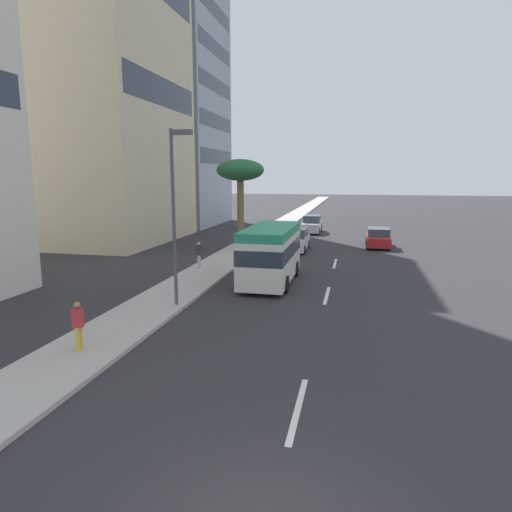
{
  "coord_description": "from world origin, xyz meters",
  "views": [
    {
      "loc": [
        -5.86,
        -1.2,
        5.62
      ],
      "look_at": [
        15.6,
        3.63,
        1.63
      ],
      "focal_mm": 31.2,
      "sensor_mm": 36.0,
      "label": 1
    }
  ],
  "objects_px": {
    "car_lead": "(312,225)",
    "minibus_second": "(271,252)",
    "pedestrian_near_lamp": "(199,254)",
    "car_third": "(295,240)",
    "palm_tree": "(240,173)",
    "pedestrian_mid_block": "(78,324)",
    "car_fourth": "(378,238)",
    "street_lamp": "(175,200)"
  },
  "relations": [
    {
      "from": "car_third",
      "to": "pedestrian_near_lamp",
      "type": "xyz_separation_m",
      "value": [
        -8.32,
        4.7,
        0.2
      ]
    },
    {
      "from": "car_fourth",
      "to": "street_lamp",
      "type": "bearing_deg",
      "value": 154.43
    },
    {
      "from": "palm_tree",
      "to": "street_lamp",
      "type": "distance_m",
      "value": 16.5
    },
    {
      "from": "pedestrian_near_lamp",
      "to": "palm_tree",
      "type": "relative_size",
      "value": 0.23
    },
    {
      "from": "minibus_second",
      "to": "car_fourth",
      "type": "distance_m",
      "value": 14.93
    },
    {
      "from": "minibus_second",
      "to": "street_lamp",
      "type": "distance_m",
      "value": 6.86
    },
    {
      "from": "car_fourth",
      "to": "pedestrian_near_lamp",
      "type": "bearing_deg",
      "value": 136.22
    },
    {
      "from": "car_lead",
      "to": "car_third",
      "type": "height_order",
      "value": "car_lead"
    },
    {
      "from": "car_fourth",
      "to": "pedestrian_near_lamp",
      "type": "distance_m",
      "value": 15.77
    },
    {
      "from": "car_lead",
      "to": "car_third",
      "type": "distance_m",
      "value": 11.1
    },
    {
      "from": "car_third",
      "to": "pedestrian_mid_block",
      "type": "distance_m",
      "value": 21.75
    },
    {
      "from": "car_fourth",
      "to": "street_lamp",
      "type": "distance_m",
      "value": 21.42
    },
    {
      "from": "car_lead",
      "to": "pedestrian_near_lamp",
      "type": "bearing_deg",
      "value": -14.07
    },
    {
      "from": "car_third",
      "to": "car_fourth",
      "type": "xyz_separation_m",
      "value": [
        3.06,
        -6.21,
        -0.06
      ]
    },
    {
      "from": "car_lead",
      "to": "pedestrian_mid_block",
      "type": "xyz_separation_m",
      "value": [
        -32.48,
        4.16,
        0.21
      ]
    },
    {
      "from": "pedestrian_mid_block",
      "to": "street_lamp",
      "type": "relative_size",
      "value": 0.22
    },
    {
      "from": "car_lead",
      "to": "pedestrian_near_lamp",
      "type": "distance_m",
      "value": 20.02
    },
    {
      "from": "car_lead",
      "to": "car_fourth",
      "type": "height_order",
      "value": "car_lead"
    },
    {
      "from": "minibus_second",
      "to": "car_third",
      "type": "distance_m",
      "value": 10.58
    },
    {
      "from": "car_lead",
      "to": "pedestrian_mid_block",
      "type": "height_order",
      "value": "pedestrian_mid_block"
    },
    {
      "from": "car_fourth",
      "to": "pedestrian_mid_block",
      "type": "bearing_deg",
      "value": 157.36
    },
    {
      "from": "pedestrian_mid_block",
      "to": "minibus_second",
      "type": "bearing_deg",
      "value": -121.69
    },
    {
      "from": "minibus_second",
      "to": "car_third",
      "type": "relative_size",
      "value": 1.45
    },
    {
      "from": "pedestrian_near_lamp",
      "to": "car_third",
      "type": "bearing_deg",
      "value": 89.25
    },
    {
      "from": "street_lamp",
      "to": "minibus_second",
      "type": "bearing_deg",
      "value": -29.05
    },
    {
      "from": "car_third",
      "to": "car_lead",
      "type": "bearing_deg",
      "value": 179.14
    },
    {
      "from": "pedestrian_mid_block",
      "to": "palm_tree",
      "type": "relative_size",
      "value": 0.24
    },
    {
      "from": "car_lead",
      "to": "minibus_second",
      "type": "height_order",
      "value": "minibus_second"
    },
    {
      "from": "pedestrian_near_lamp",
      "to": "pedestrian_mid_block",
      "type": "height_order",
      "value": "pedestrian_mid_block"
    },
    {
      "from": "car_lead",
      "to": "car_third",
      "type": "bearing_deg",
      "value": -0.86
    },
    {
      "from": "car_lead",
      "to": "street_lamp",
      "type": "xyz_separation_m",
      "value": [
        -27.03,
        3.05,
        3.82
      ]
    },
    {
      "from": "pedestrian_near_lamp",
      "to": "palm_tree",
      "type": "height_order",
      "value": "palm_tree"
    },
    {
      "from": "minibus_second",
      "to": "pedestrian_near_lamp",
      "type": "distance_m",
      "value": 5.34
    },
    {
      "from": "palm_tree",
      "to": "street_lamp",
      "type": "bearing_deg",
      "value": -174.7
    },
    {
      "from": "car_third",
      "to": "street_lamp",
      "type": "bearing_deg",
      "value": -10.25
    },
    {
      "from": "car_fourth",
      "to": "pedestrian_mid_block",
      "type": "xyz_separation_m",
      "value": [
        -24.44,
        10.2,
        0.29
      ]
    },
    {
      "from": "car_lead",
      "to": "minibus_second",
      "type": "distance_m",
      "value": 21.65
    },
    {
      "from": "pedestrian_near_lamp",
      "to": "pedestrian_mid_block",
      "type": "distance_m",
      "value": 13.08
    },
    {
      "from": "minibus_second",
      "to": "pedestrian_near_lamp",
      "type": "relative_size",
      "value": 4.1
    },
    {
      "from": "car_fourth",
      "to": "street_lamp",
      "type": "height_order",
      "value": "street_lamp"
    },
    {
      "from": "minibus_second",
      "to": "street_lamp",
      "type": "height_order",
      "value": "street_lamp"
    },
    {
      "from": "pedestrian_near_lamp",
      "to": "pedestrian_mid_block",
      "type": "bearing_deg",
      "value": -58.17
    }
  ]
}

